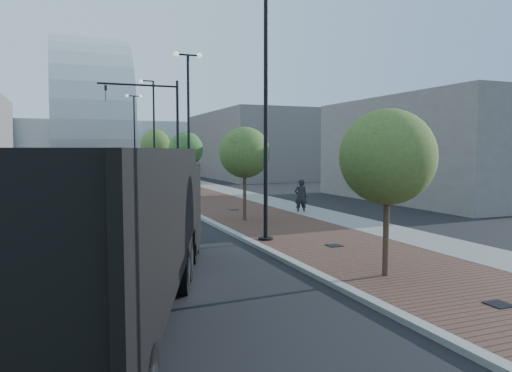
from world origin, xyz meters
name	(u,v)px	position (x,y,z in m)	size (l,w,h in m)	color
ground	(447,343)	(0.00, 0.00, 0.00)	(220.00, 220.00, 0.00)	black
sidewalk	(174,185)	(3.50, 40.00, 0.06)	(7.00, 140.00, 0.12)	#4C2D23
concrete_strip	(201,184)	(6.20, 40.00, 0.07)	(2.40, 140.00, 0.13)	slate
curb	(138,186)	(0.00, 40.00, 0.07)	(0.30, 140.00, 0.14)	gray
dump_truck	(140,231)	(-4.70, 5.48, 1.49)	(6.59, 13.62, 3.54)	black
white_sedan	(133,196)	(-2.70, 22.16, 0.79)	(1.67, 4.79, 1.58)	silver
dark_car_mid	(72,188)	(-5.92, 32.66, 0.62)	(2.04, 4.43, 1.23)	black
dark_car_far	(105,183)	(-3.23, 36.86, 0.62)	(1.72, 4.24, 1.23)	black
pedestrian	(301,197)	(5.54, 16.83, 0.95)	(0.69, 0.45, 1.90)	black
streetlight_1	(263,127)	(0.49, 10.00, 4.34)	(1.44, 0.56, 9.21)	black
streetlight_2	(189,128)	(0.60, 22.00, 4.82)	(1.72, 0.56, 9.28)	black
streetlight_3	(153,139)	(0.49, 34.00, 4.34)	(1.44, 0.56, 9.21)	black
streetlight_4	(135,137)	(0.60, 46.00, 4.82)	(1.72, 0.56, 9.28)	black
traffic_mast	(164,127)	(-0.30, 25.00, 4.98)	(5.09, 0.20, 8.00)	black
tree_0	(388,157)	(1.65, 4.02, 3.32)	(2.58, 2.56, 4.61)	#382619
tree_1	(245,153)	(1.65, 15.02, 3.37)	(2.47, 2.44, 4.60)	#382619
tree_2	(186,149)	(1.65, 27.02, 3.53)	(2.46, 2.42, 4.75)	#382619
tree_3	(156,144)	(1.65, 39.02, 3.98)	(2.86, 2.86, 5.43)	#382619
convention_center	(90,135)	(-2.00, 85.00, 6.00)	(50.00, 30.00, 50.00)	#9FA6A9
commercial_block_ne	(256,145)	(16.00, 50.00, 4.00)	(12.00, 22.00, 8.00)	#67605C
commercial_block_e	(441,150)	(18.00, 20.00, 3.50)	(10.00, 16.00, 7.00)	#655E5B
utility_cover_0	(499,304)	(2.40, 1.00, 0.13)	(0.50, 0.50, 0.02)	black
utility_cover_1	(334,246)	(2.40, 8.00, 0.13)	(0.50, 0.50, 0.02)	black
utility_cover_2	(233,210)	(2.40, 19.00, 0.13)	(0.50, 0.50, 0.02)	black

